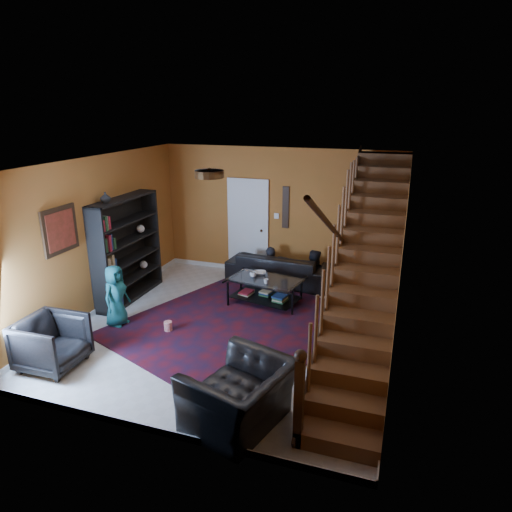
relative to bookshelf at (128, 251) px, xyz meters
The scene contains 21 objects.
floor 2.66m from the bookshelf, 14.01° to the right, with size 5.50×5.50×0.00m, color beige.
room 1.59m from the bookshelf, 34.27° to the left, with size 5.50×5.50×5.50m.
staircase 4.59m from the bookshelf, ahead, with size 0.95×5.02×3.18m.
bookshelf is the anchor object (origin of this frame).
door 2.73m from the bookshelf, 51.26° to the left, with size 0.82×0.05×2.05m, color silver.
framed_picture 1.70m from the bookshelf, 96.28° to the right, with size 0.04×0.74×0.74m, color maroon.
wall_hanging 3.38m from the bookshelf, 39.82° to the left, with size 0.14×0.03×0.90m, color black.
ceiling_fixture 3.30m from the bookshelf, 30.20° to the right, with size 0.40×0.40×0.10m, color #3F2814.
rug 2.63m from the bookshelf, 10.83° to the right, with size 3.32×3.80×0.02m, color #4B0D14.
sofa 3.15m from the bookshelf, 33.51° to the left, with size 2.20×0.86×0.64m, color black.
armchair_left 2.62m from the bookshelf, 82.02° to the right, with size 0.82×0.84×0.76m, color black.
armchair_right 4.44m from the bookshelf, 40.32° to the right, with size 1.19×1.04×0.77m, color black.
person_adult_a 3.03m from the bookshelf, 36.79° to the left, with size 0.44×0.29×1.21m, color black.
person_adult_b 3.80m from the bookshelf, 28.11° to the left, with size 0.60×0.47×1.24m, color black.
person_child 1.27m from the bookshelf, 67.59° to the right, with size 0.53×0.35×1.09m, color #1A5E65.
coffee_table 2.74m from the bookshelf, 12.16° to the left, with size 1.44×1.01×0.50m.
cup_a 2.45m from the bookshelf, 14.23° to the left, with size 0.13×0.13×0.10m, color #999999.
cup_b 2.74m from the bookshelf, ahead, with size 0.09×0.09×0.09m, color #999999.
bowl 2.59m from the bookshelf, 17.66° to the left, with size 0.23×0.23×0.06m, color #999999.
vase 1.24m from the bookshelf, 90.00° to the right, with size 0.18×0.18×0.19m, color #999999.
popcorn_bucket 1.95m from the bookshelf, 36.87° to the right, with size 0.14×0.14×0.16m, color red.
Camera 1 is at (2.59, -6.51, 3.65)m, focal length 32.00 mm.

